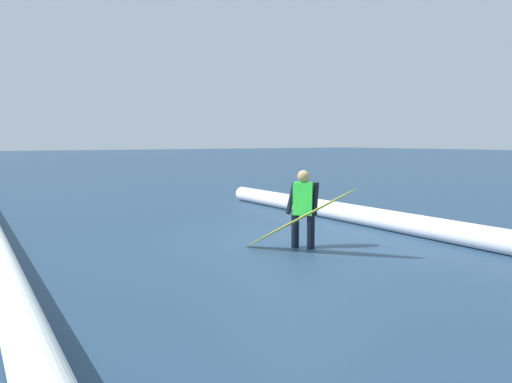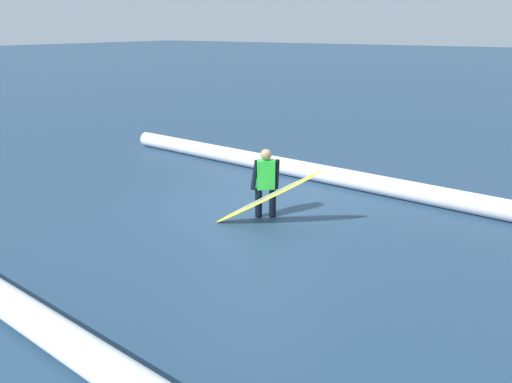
% 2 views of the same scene
% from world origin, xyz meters
% --- Properties ---
extents(ground_plane, '(190.76, 190.76, 0.00)m').
position_xyz_m(ground_plane, '(0.00, 0.00, 0.00)').
color(ground_plane, navy).
extents(surfer, '(0.42, 0.46, 1.39)m').
position_xyz_m(surfer, '(-0.50, 0.37, 0.77)').
color(surfer, black).
rests_on(surfer, ground_plane).
extents(surfboard, '(1.99, 1.15, 1.20)m').
position_xyz_m(surfboard, '(-0.79, 0.72, 0.59)').
color(surfboard, yellow).
rests_on(surfboard, ground_plane).
extents(wave_crest_foreground, '(14.34, 0.76, 0.43)m').
position_xyz_m(wave_crest_foreground, '(-1.34, -2.18, 0.21)').
color(wave_crest_foreground, white).
rests_on(wave_crest_foreground, ground_plane).
extents(wave_crest_midground, '(24.05, 1.12, 0.41)m').
position_xyz_m(wave_crest_midground, '(-1.01, 5.06, 0.20)').
color(wave_crest_midground, white).
rests_on(wave_crest_midground, ground_plane).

